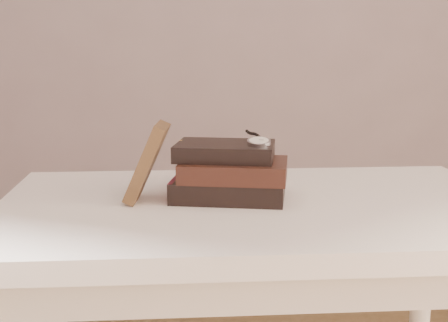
{
  "coord_description": "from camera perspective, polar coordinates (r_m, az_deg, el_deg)",
  "views": [
    {
      "loc": [
        -0.15,
        -0.79,
        1.06
      ],
      "look_at": [
        -0.06,
        0.38,
        0.82
      ],
      "focal_mm": 48.88,
      "sensor_mm": 36.0,
      "label": 1
    }
  ],
  "objects": [
    {
      "name": "eyeglasses",
      "position": [
        1.28,
        -2.57,
        0.18
      ],
      "size": [
        0.11,
        0.12,
        0.04
      ],
      "color": "silver",
      "rests_on": "book_stack"
    },
    {
      "name": "table",
      "position": [
        1.22,
        3.01,
        -7.99
      ],
      "size": [
        1.0,
        0.6,
        0.75
      ],
      "color": "white",
      "rests_on": "ground"
    },
    {
      "name": "book_stack",
      "position": [
        1.2,
        0.54,
        -1.12
      ],
      "size": [
        0.24,
        0.19,
        0.11
      ],
      "color": "black",
      "rests_on": "table"
    },
    {
      "name": "pocket_watch",
      "position": [
        1.18,
        3.22,
        1.87
      ],
      "size": [
        0.05,
        0.15,
        0.02
      ],
      "color": "silver",
      "rests_on": "book_stack"
    },
    {
      "name": "journal",
      "position": [
        1.18,
        -7.21,
        -0.09
      ],
      "size": [
        0.09,
        0.11,
        0.15
      ],
      "primitive_type": "cube",
      "rotation": [
        0.0,
        0.42,
        -0.1
      ],
      "color": "#3E2917",
      "rests_on": "table"
    }
  ]
}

